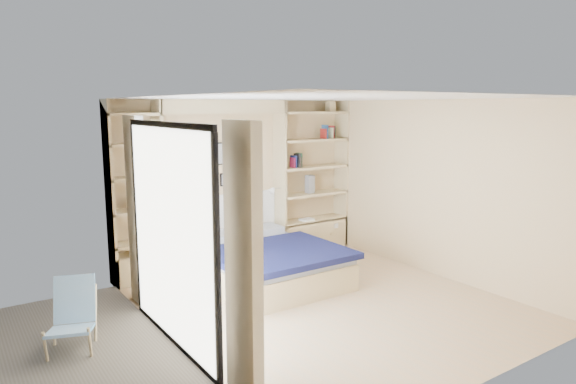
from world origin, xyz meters
TOP-DOWN VIEW (x-y plane):
  - ground at (0.00, 0.00)m, footprint 4.50×4.50m
  - room_shell at (-0.39, 1.52)m, footprint 4.50×4.50m
  - bed at (-0.20, 1.12)m, footprint 1.74×2.20m
  - photo_gallery at (-0.45, 2.22)m, footprint 1.48×0.02m
  - reading_lamps at (-0.30, 2.00)m, footprint 1.92×0.12m
  - shelf_decor at (1.07, 2.07)m, footprint 3.53×0.23m
  - deck_chair at (-2.83, 0.50)m, footprint 0.64×0.80m

SIDE VIEW (x-z plane):
  - ground at x=0.00m, z-range 0.00..0.00m
  - bed at x=-0.20m, z-range -0.26..0.81m
  - deck_chair at x=-2.83m, z-range -0.02..0.68m
  - room_shell at x=-0.39m, z-range -1.17..3.33m
  - reading_lamps at x=-0.30m, z-range 1.03..1.17m
  - photo_gallery at x=-0.45m, z-range 1.19..2.01m
  - shelf_decor at x=1.07m, z-range 0.66..2.69m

